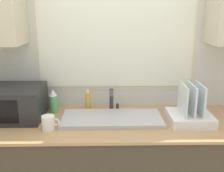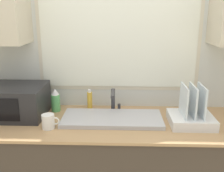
# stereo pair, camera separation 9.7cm
# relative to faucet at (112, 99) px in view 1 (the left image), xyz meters

# --- Properties ---
(countertop) EXTENTS (2.32, 0.68, 0.89)m
(countertop) POSITION_rel_faucet_xyz_m (0.04, -0.17, -0.56)
(countertop) COLOR #42382D
(countertop) RESTS_ON ground_plane
(wall_back) EXTENTS (6.00, 0.38, 2.60)m
(wall_back) POSITION_rel_faucet_xyz_m (0.04, 0.15, 0.38)
(wall_back) COLOR silver
(wall_back) RESTS_ON ground_plane
(sink_basin) EXTENTS (0.74, 0.33, 0.03)m
(sink_basin) POSITION_rel_faucet_xyz_m (-0.00, -0.17, -0.10)
(sink_basin) COLOR #B2B2B7
(sink_basin) RESTS_ON countertop
(faucet) EXTENTS (0.08, 0.18, 0.19)m
(faucet) POSITION_rel_faucet_xyz_m (0.00, 0.00, 0.00)
(faucet) COLOR #333338
(faucet) RESTS_ON countertop
(microwave) EXTENTS (0.51, 0.39, 0.24)m
(microwave) POSITION_rel_faucet_xyz_m (-0.78, -0.10, 0.00)
(microwave) COLOR #232326
(microwave) RESTS_ON countertop
(dish_rack) EXTENTS (0.31, 0.28, 0.29)m
(dish_rack) POSITION_rel_faucet_xyz_m (0.56, -0.21, -0.05)
(dish_rack) COLOR white
(dish_rack) RESTS_ON countertop
(spray_bottle) EXTENTS (0.07, 0.07, 0.19)m
(spray_bottle) POSITION_rel_faucet_xyz_m (-0.47, 0.01, -0.02)
(spray_bottle) COLOR #59B266
(spray_bottle) RESTS_ON countertop
(soap_bottle) EXTENTS (0.04, 0.04, 0.18)m
(soap_bottle) POSITION_rel_faucet_xyz_m (-0.20, 0.04, -0.04)
(soap_bottle) COLOR gold
(soap_bottle) RESTS_ON countertop
(mug_near_sink) EXTENTS (0.12, 0.09, 0.10)m
(mug_near_sink) POSITION_rel_faucet_xyz_m (-0.44, -0.32, -0.06)
(mug_near_sink) COLOR white
(mug_near_sink) RESTS_ON countertop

